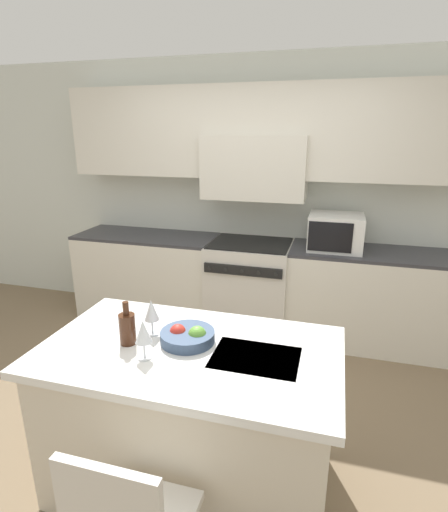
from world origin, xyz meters
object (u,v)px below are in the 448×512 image
Objects in this scene: wine_glass_near at (143,333)px; wine_glass_far at (151,311)px; wine_bottle at (127,328)px; range_stove at (250,287)px; microwave at (335,232)px; fruit_bowl at (188,336)px.

wine_glass_near and wine_glass_far have the same top height.
wine_bottle is at bearing 144.19° from wine_glass_near.
wine_bottle reaches higher than range_stove.
microwave reaches higher than wine_bottle.
range_stove is at bearing 87.76° from wine_glass_near.
microwave reaches higher than wine_glass_far.
wine_glass_near is (-0.08, -2.13, 0.56)m from range_stove.
wine_glass_far is (-0.15, -1.89, 0.56)m from range_stove.
wine_bottle is at bearing -116.88° from microwave.
microwave reaches higher than range_stove.
wine_bottle is 0.19m from wine_glass_near.
wine_glass_far is 0.25m from fruit_bowl.
wine_glass_near reaches higher than fruit_bowl.
wine_glass_near is 1.00× the size of wine_glass_far.
range_stove is at bearing 92.04° from fruit_bowl.
microwave is 1.65× the size of fruit_bowl.
fruit_bowl is (0.15, 0.21, -0.11)m from wine_glass_near.
fruit_bowl is at bearing -87.96° from range_stove.
range_stove is at bearing -178.67° from microwave.
microwave is 2.29m from wine_bottle.
microwave is at bearing 63.12° from wine_bottle.
wine_glass_far is at bearing 57.81° from wine_bottle.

